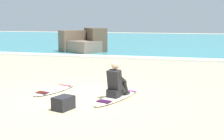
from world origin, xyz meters
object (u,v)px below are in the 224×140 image
object	(u,v)px
surfer_seated	(116,83)
surfboard_spare_near	(55,90)
surfboard_main	(118,96)
beach_bag	(63,103)

from	to	relation	value
surfer_seated	surfboard_spare_near	world-z (taller)	surfer_seated
surfboard_main	beach_bag	bearing A→B (deg)	-125.36
surfboard_spare_near	surfer_seated	bearing A→B (deg)	-11.45
beach_bag	surfer_seated	bearing A→B (deg)	53.05
surfer_seated	surfboard_spare_near	size ratio (longest dim) A/B	0.51
beach_bag	surfboard_spare_near	bearing A→B (deg)	121.20
surfboard_main	surfboard_spare_near	world-z (taller)	same
surfer_seated	beach_bag	distance (m)	1.64
surfer_seated	surfboard_main	bearing A→B (deg)	78.92
surfboard_main	beach_bag	world-z (taller)	beach_bag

